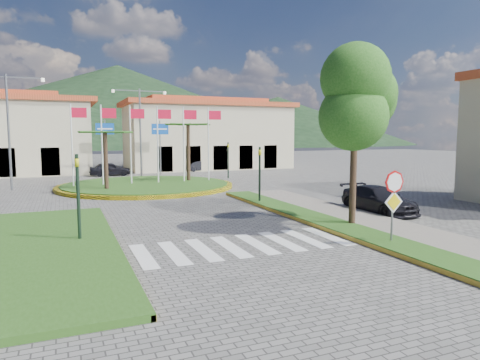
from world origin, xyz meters
name	(u,v)px	position (x,y,z in m)	size (l,w,h in m)	color
ground	(299,281)	(0.00, 0.00, 0.00)	(160.00, 160.00, 0.00)	#585653
sidewalk_right	(415,240)	(6.00, 2.00, 0.07)	(4.00, 28.00, 0.15)	gray
verge_right	(389,243)	(4.80, 2.00, 0.09)	(1.60, 28.00, 0.18)	#264E16
median_left	(39,248)	(-6.50, 6.00, 0.09)	(5.00, 14.00, 0.18)	#264E16
crosswalk	(241,245)	(0.00, 4.00, 0.01)	(8.00, 3.00, 0.01)	silver
roundabout_island	(147,185)	(0.00, 22.00, 0.17)	(12.70, 12.70, 6.00)	yellow
stop_sign	(394,195)	(4.90, 1.96, 1.79)	(0.80, 0.11, 2.65)	slate
deciduous_tree	(355,103)	(5.50, 5.00, 5.18)	(3.60, 3.60, 6.80)	black
traffic_light_left	(78,190)	(-5.20, 6.50, 1.94)	(0.15, 0.18, 3.20)	black
traffic_light_right	(260,169)	(4.50, 12.00, 1.94)	(0.15, 0.18, 3.20)	black
traffic_light_far	(228,156)	(8.00, 26.00, 1.94)	(0.18, 0.15, 3.20)	black
direction_sign_west	(105,139)	(-2.00, 30.97, 3.53)	(1.60, 0.14, 5.20)	slate
direction_sign_east	(160,138)	(3.00, 30.97, 3.53)	(1.60, 0.14, 5.20)	slate
street_lamp_centre	(140,128)	(1.00, 30.00, 4.50)	(4.80, 0.16, 8.00)	slate
street_lamp_west	(8,126)	(-9.00, 24.00, 4.50)	(4.80, 0.16, 8.00)	slate
building_right	(207,134)	(10.00, 38.00, 3.90)	(19.08, 9.54, 8.05)	#C3B793
hill_far_mid	(119,105)	(15.00, 160.00, 15.00)	(180.00, 180.00, 30.00)	black
hill_far_east	(278,121)	(70.00, 135.00, 9.00)	(120.00, 120.00, 18.00)	black
hill_near_back	(45,121)	(-10.00, 130.00, 8.00)	(110.00, 110.00, 16.00)	black
white_van	(41,169)	(-7.59, 35.34, 0.65)	(2.15, 4.65, 1.29)	silver
car_dark_a	(110,169)	(-1.51, 32.42, 0.64)	(1.51, 3.75, 1.28)	black
car_dark_b	(200,166)	(7.91, 34.09, 0.55)	(1.16, 3.33, 1.10)	black
car_side_right	(379,199)	(8.87, 7.30, 0.65)	(1.82, 4.48, 1.30)	black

